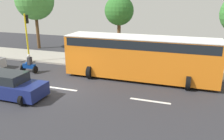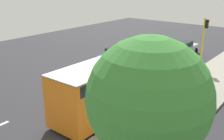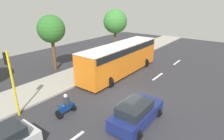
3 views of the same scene
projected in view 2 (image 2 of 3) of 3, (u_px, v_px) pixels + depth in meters
ground_plane at (120, 73)px, 23.41m from camera, size 40.00×60.00×0.10m
sidewalk at (198, 92)px, 19.26m from camera, size 4.00×60.00×0.15m
lane_stripe_north at (70, 95)px, 18.93m from camera, size 0.20×2.40×0.01m
lane_stripe_mid at (120, 73)px, 23.39m from camera, size 0.20×2.40×0.01m
lane_stripe_south at (155, 58)px, 27.85m from camera, size 0.20×2.40×0.01m
lane_stripe_far_south at (179, 47)px, 32.32m from camera, size 0.20×2.40×0.01m
car_silver at (183, 49)px, 28.76m from camera, size 2.15×4.24×1.52m
car_dark_blue at (117, 56)px, 26.01m from camera, size 2.19×4.14×1.52m
city_bus at (125, 76)px, 17.28m from camera, size 3.20×11.00×3.16m
motorcycle at (166, 60)px, 25.03m from camera, size 0.60×1.30×1.53m
pedestrian_near_signal at (173, 96)px, 16.21m from camera, size 0.40×0.24×1.69m
traffic_light_corner at (204, 36)px, 24.22m from camera, size 0.49×0.24×4.50m
street_tree_north at (149, 99)px, 7.43m from camera, size 3.55×3.55×6.37m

